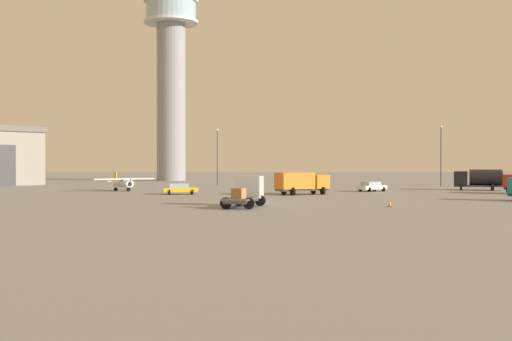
{
  "coord_description": "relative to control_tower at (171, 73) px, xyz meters",
  "views": [
    {
      "loc": [
        -0.27,
        -62.98,
        4.05
      ],
      "look_at": [
        0.5,
        30.11,
        2.86
      ],
      "focal_mm": 44.4,
      "sensor_mm": 36.0,
      "label": 1
    }
  ],
  "objects": [
    {
      "name": "truck_fuel_tanker_black",
      "position": [
        50.84,
        -48.55,
        -22.11
      ],
      "size": [
        7.09,
        4.56,
        3.04
      ],
      "rotation": [
        0.0,
        0.0,
        2.83
      ],
      "color": "#38383D",
      "rests_on": "ground_plane"
    },
    {
      "name": "ground_plane",
      "position": [
        17.93,
        -77.43,
        -23.81
      ],
      "size": [
        400.0,
        400.0,
        0.0
      ],
      "primitive_type": "plane",
      "color": "gray"
    },
    {
      "name": "car_white",
      "position": [
        34.46,
        -52.71,
        -23.07
      ],
      "size": [
        4.49,
        3.9,
        1.37
      ],
      "rotation": [
        0.0,
        0.0,
        0.6
      ],
      "color": "white",
      "rests_on": "ground_plane"
    },
    {
      "name": "car_yellow",
      "position": [
        8.67,
        -60.3,
        -23.07
      ],
      "size": [
        4.62,
        2.81,
        1.37
      ],
      "rotation": [
        0.0,
        0.0,
        0.2
      ],
      "color": "gold",
      "rests_on": "ground_plane"
    },
    {
      "name": "control_tower",
      "position": [
        0.0,
        0.0,
        0.0
      ],
      "size": [
        12.0,
        12.0,
        44.0
      ],
      "color": "gray",
      "rests_on": "ground_plane"
    },
    {
      "name": "truck_flatbed_silver",
      "position": [
        17.25,
        -82.48,
        -22.47
      ],
      "size": [
        4.1,
        6.93,
        2.79
      ],
      "rotation": [
        0.0,
        0.0,
        1.32
      ],
      "color": "#38383D",
      "rests_on": "ground_plane"
    },
    {
      "name": "light_post_east",
      "position": [
        11.72,
        -28.23,
        -17.93
      ],
      "size": [
        0.44,
        0.44,
        10.04
      ],
      "color": "#38383D",
      "rests_on": "ground_plane"
    },
    {
      "name": "light_post_west",
      "position": [
        49.85,
        -33.76,
        -17.79
      ],
      "size": [
        0.44,
        0.44,
        10.31
      ],
      "color": "#38383D",
      "rests_on": "ground_plane"
    },
    {
      "name": "airplane_white",
      "position": [
        -0.57,
        -50.54,
        -22.58
      ],
      "size": [
        8.22,
        6.72,
        2.64
      ],
      "rotation": [
        0.0,
        0.0,
        5.27
      ],
      "color": "white",
      "rests_on": "ground_plane"
    },
    {
      "name": "traffic_cone_near_left",
      "position": [
        30.4,
        -82.71,
        -23.52
      ],
      "size": [
        0.36,
        0.36,
        0.58
      ],
      "color": "black",
      "rests_on": "ground_plane"
    },
    {
      "name": "truck_box_orange",
      "position": [
        23.98,
        -61.19,
        -22.22
      ],
      "size": [
        7.11,
        5.22,
        2.79
      ],
      "rotation": [
        0.0,
        0.0,
        0.47
      ],
      "color": "#38383D",
      "rests_on": "ground_plane"
    }
  ]
}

